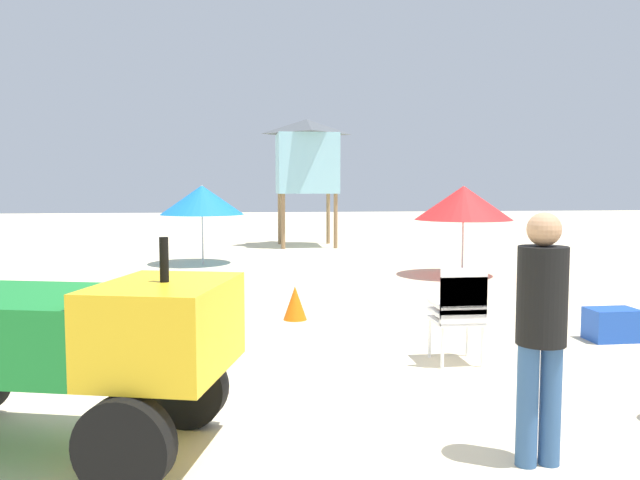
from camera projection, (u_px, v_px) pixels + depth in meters
name	position (u px, v px, depth m)	size (l,w,h in m)	color
ground	(322.00, 401.00, 5.39)	(80.00, 80.00, 0.00)	beige
utility_cart	(53.00, 340.00, 4.33)	(2.77, 1.86, 1.50)	#197A2D
stacked_plastic_chairs	(459.00, 307.00, 6.46)	(0.48, 0.48, 1.02)	white
surfboard_pile	(117.00, 311.00, 8.53)	(2.63, 0.74, 0.32)	#268CCC
lifeguard_near_left	(541.00, 322.00, 4.09)	(0.32, 0.32, 1.67)	#33598C
lifeguard_tower	(307.00, 156.00, 19.26)	(1.98, 1.98, 3.87)	olive
beach_umbrella_left	(463.00, 203.00, 12.87)	(1.99, 1.99, 1.85)	beige
beach_umbrella_mid	(202.00, 200.00, 14.86)	(1.97, 1.97, 1.86)	beige
traffic_cone_near	(295.00, 303.00, 8.69)	(0.33, 0.33, 0.47)	orange
cooler_box	(612.00, 325.00, 7.52)	(0.57, 0.39, 0.38)	blue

